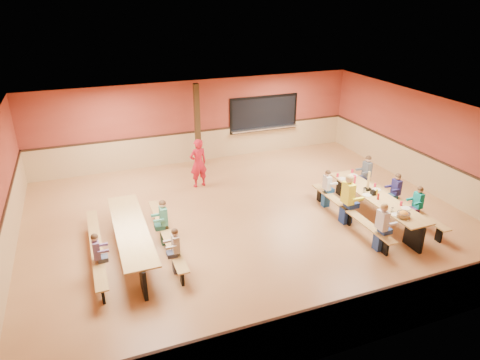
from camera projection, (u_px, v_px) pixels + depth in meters
name	position (u px, v px, depth m)	size (l,w,h in m)	color
ground	(250.00, 220.00, 11.93)	(12.00, 12.00, 0.00)	#A1683D
room_envelope	(250.00, 198.00, 11.65)	(12.04, 10.04, 3.02)	brown
kitchen_pass_through	(264.00, 115.00, 16.41)	(2.78, 0.28, 1.38)	black
structural_post	(197.00, 126.00, 15.01)	(0.18, 0.18, 3.00)	#302110
cafeteria_table_main	(375.00, 202.00, 11.76)	(1.91, 3.70, 0.74)	tan
cafeteria_table_second	(132.00, 235.00, 10.17)	(1.91, 3.70, 0.74)	tan
seated_child_white_left	(381.00, 227.00, 10.33)	(0.39, 0.32, 1.24)	silver
seated_adult_yellow	(347.00, 199.00, 11.54)	(0.47, 0.38, 1.41)	yellow
seated_child_grey_left	(327.00, 189.00, 12.48)	(0.33, 0.27, 1.13)	silver
seated_child_teal_right	(417.00, 207.00, 11.42)	(0.34, 0.28, 1.15)	#0B827D
seated_child_navy_right	(395.00, 193.00, 12.16)	(0.35, 0.29, 1.17)	#1F1B4C
seated_child_char_right	(366.00, 175.00, 13.32)	(0.37, 0.31, 1.22)	#4C5056
seated_child_purple_sec	(98.00, 257.00, 9.28)	(0.33, 0.27, 1.13)	slate
seated_child_green_sec	(164.00, 223.00, 10.59)	(0.36, 0.30, 1.19)	#3C8166
seated_child_tan_sec	(176.00, 251.00, 9.51)	(0.32, 0.26, 1.11)	#BCA797
standing_woman	(198.00, 163.00, 13.69)	(0.59, 0.39, 1.61)	red
punch_pitcher	(353.00, 179.00, 12.40)	(0.16, 0.16, 0.22)	red
chip_bowl	(404.00, 214.00, 10.52)	(0.32, 0.32, 0.15)	gold
napkin_dispenser	(373.00, 193.00, 11.68)	(0.10, 0.14, 0.13)	black
condiment_mustard	(377.00, 192.00, 11.65)	(0.06, 0.06, 0.17)	yellow
condiment_ketchup	(378.00, 197.00, 11.42)	(0.06, 0.06, 0.17)	#B2140F
table_paddle	(368.00, 186.00, 11.94)	(0.16, 0.16, 0.56)	black
place_settings	(377.00, 194.00, 11.65)	(0.65, 3.30, 0.11)	beige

